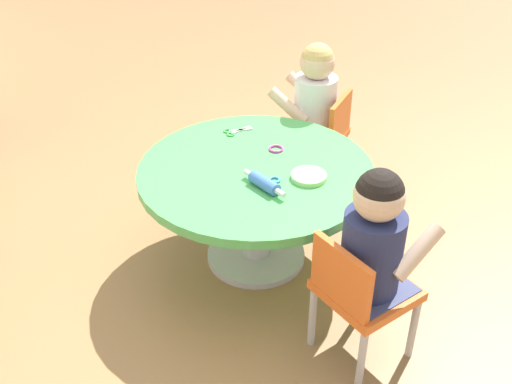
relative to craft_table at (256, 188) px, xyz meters
name	(u,v)px	position (x,y,z in m)	size (l,w,h in m)	color
ground_plane	(256,257)	(0.00, 0.00, -0.37)	(10.00, 10.00, 0.00)	#9E7247
craft_table	(256,188)	(0.00, 0.00, 0.00)	(0.98, 0.98, 0.47)	silver
child_chair_left	(360,292)	(-0.55, -0.38, -0.07)	(0.42, 0.42, 0.54)	#B7B7BC
seated_child_left	(375,237)	(-0.53, -0.42, 0.16)	(0.42, 0.44, 0.51)	#3F4772
child_chair_right	(320,136)	(0.60, -0.30, -0.07)	(0.40, 0.40, 0.54)	#B7B7BC
seated_child_right	(315,94)	(0.62, -0.26, 0.16)	(0.38, 0.42, 0.51)	#3F4772
rolling_pin	(264,183)	(-0.15, -0.04, 0.12)	(0.18, 0.17, 0.05)	#3F72CC
craft_scissors	(234,132)	(0.31, 0.11, 0.10)	(0.11, 0.14, 0.01)	silver
playdough_blob_0	(309,176)	(-0.07, -0.21, 0.11)	(0.14, 0.14, 0.02)	#B2E58C
cookie_cutter_0	(276,149)	(0.16, -0.08, 0.10)	(0.07, 0.07, 0.01)	#D83FA5
cookie_cutter_1	(275,180)	(-0.10, -0.08, 0.10)	(0.05, 0.05, 0.01)	#3F99D8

